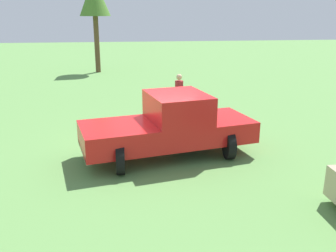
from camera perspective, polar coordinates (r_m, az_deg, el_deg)
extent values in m
plane|color=#5B8C47|center=(11.32, -1.44, -3.58)|extent=(80.00, 80.00, 0.00)
cylinder|color=black|center=(9.62, -7.30, -5.09)|extent=(0.79, 0.22, 0.79)
cylinder|color=black|center=(11.04, -9.01, -2.17)|extent=(0.79, 0.22, 0.79)
cylinder|color=black|center=(10.65, 9.35, -2.93)|extent=(0.79, 0.22, 0.79)
cylinder|color=black|center=(11.94, 5.85, -0.53)|extent=(0.79, 0.22, 0.79)
cube|color=red|center=(10.23, -7.76, -1.69)|extent=(2.21, 2.30, 0.64)
cube|color=red|center=(10.57, 1.50, 1.27)|extent=(2.13, 1.91, 1.40)
cube|color=slate|center=(10.46, 1.52, 3.58)|extent=(1.94, 1.65, 0.48)
cube|color=red|center=(11.06, 6.21, -0.27)|extent=(2.29, 2.68, 0.60)
cube|color=silver|center=(10.19, -12.75, -3.60)|extent=(1.75, 0.49, 0.16)
cylinder|color=#7A6B51|center=(14.61, 1.75, 2.94)|extent=(0.14, 0.14, 0.81)
cylinder|color=#7A6B51|center=(14.80, 1.62, 3.13)|extent=(0.14, 0.14, 0.81)
cylinder|color=maroon|center=(14.55, 1.71, 5.75)|extent=(0.33, 0.33, 0.61)
sphere|color=#D8AD84|center=(14.46, 1.72, 7.52)|extent=(0.22, 0.22, 0.22)
cylinder|color=brown|center=(25.77, -10.83, 12.15)|extent=(0.33, 0.33, 3.66)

